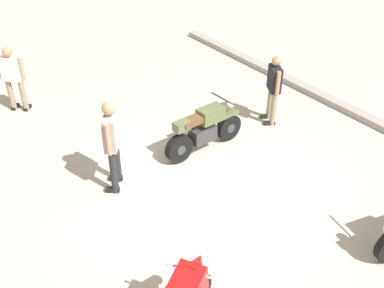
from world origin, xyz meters
name	(u,v)px	position (x,y,z in m)	size (l,w,h in m)	color
ground_plane	(203,186)	(0.00, 0.00, 0.00)	(40.00, 40.00, 0.00)	#ADAAA3
curb_edge	(359,115)	(0.00, 4.60, 0.07)	(14.00, 0.30, 0.15)	gray
motorcycle_olive_vintage	(204,130)	(-0.98, 0.74, 0.49)	(0.70, 1.96, 1.07)	black
person_in_gray_shirt	(112,140)	(-0.92, -1.33, 1.03)	(0.60, 0.52, 1.78)	#262628
person_in_white_shirt	(13,76)	(-4.97, -1.94, 0.91)	(0.53, 0.54, 1.61)	gray
person_in_black_shirt	(274,86)	(-1.08, 2.73, 0.91)	(0.60, 0.47, 1.61)	gray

